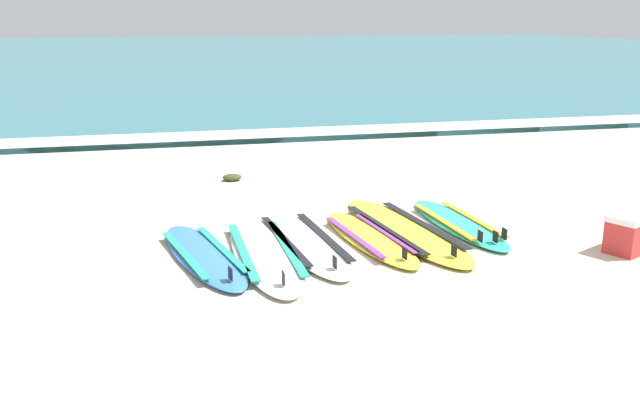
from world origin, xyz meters
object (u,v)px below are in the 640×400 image
(surfboard_0, at_px, (203,255))
(surfboard_4, at_px, (404,230))
(surfboard_5, at_px, (458,223))
(cooler_box, at_px, (629,233))
(surfboard_1, at_px, (265,252))
(surfboard_2, at_px, (304,241))
(surfboard_3, at_px, (370,238))

(surfboard_0, height_order, surfboard_4, same)
(surfboard_5, xyz_separation_m, cooler_box, (1.27, -1.16, 0.16))
(surfboard_0, distance_m, surfboard_1, 0.59)
(surfboard_2, distance_m, surfboard_5, 1.79)
(surfboard_1, relative_size, surfboard_2, 1.02)
(surfboard_0, distance_m, surfboard_4, 2.16)
(surfboard_2, bearing_deg, surfboard_0, -170.15)
(cooler_box, bearing_deg, surfboard_4, 150.74)
(surfboard_3, distance_m, surfboard_4, 0.48)
(surfboard_0, height_order, surfboard_1, same)
(surfboard_0, xyz_separation_m, surfboard_2, (1.02, 0.18, -0.00))
(surfboard_4, bearing_deg, surfboard_3, -157.48)
(surfboard_4, height_order, surfboard_5, same)
(surfboard_4, relative_size, cooler_box, 4.77)
(surfboard_2, height_order, surfboard_4, same)
(surfboard_1, xyz_separation_m, cooler_box, (3.49, -0.72, 0.16))
(surfboard_0, height_order, surfboard_3, same)
(surfboard_0, bearing_deg, surfboard_3, 4.19)
(cooler_box, bearing_deg, surfboard_5, 137.65)
(surfboard_4, distance_m, cooler_box, 2.22)
(surfboard_2, bearing_deg, surfboard_1, -151.98)
(surfboard_2, relative_size, surfboard_3, 1.17)
(surfboard_0, height_order, cooler_box, cooler_box)
(surfboard_0, xyz_separation_m, surfboard_3, (1.70, 0.12, 0.00))
(surfboard_0, xyz_separation_m, surfboard_4, (2.14, 0.31, -0.00))
(surfboard_1, distance_m, surfboard_3, 1.13)
(surfboard_5, distance_m, cooler_box, 1.72)
(surfboard_1, relative_size, cooler_box, 4.36)
(surfboard_5, bearing_deg, surfboard_1, -168.79)
(surfboard_2, bearing_deg, surfboard_4, 6.60)
(surfboard_2, distance_m, cooler_box, 3.19)
(surfboard_1, bearing_deg, cooler_box, -11.62)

